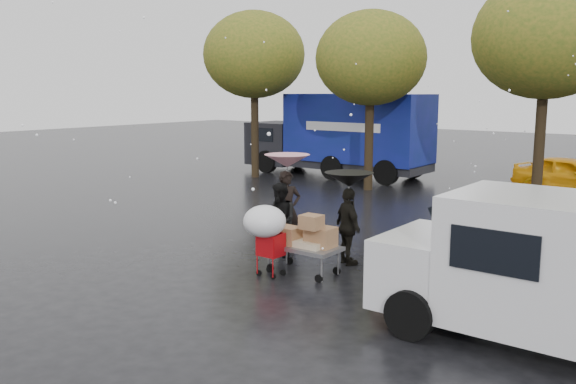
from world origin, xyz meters
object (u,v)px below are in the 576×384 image
Objects in this scene: white_van at (560,271)px; shopping_cart at (266,225)px; blue_truck at (341,135)px; person_black at (348,227)px; yellow_taxi at (573,176)px; person_pink at (287,209)px; vendor_cart at (307,239)px.

shopping_cart is at bearing 179.42° from white_van.
blue_truck is (-12.05, 13.18, 0.60)m from white_van.
shopping_cart is at bearing 98.14° from person_black.
shopping_cart is at bearing -175.71° from yellow_taxi.
person_pink is 0.22× the size of blue_truck.
person_pink is 6.89m from white_van.
person_black is at bearing 66.11° from shopping_cart.
person_pink is at bearing -63.35° from blue_truck.
white_van is 1.21× the size of yellow_taxi.
blue_truck is 2.05× the size of yellow_taxi.
yellow_taxi is at bearing 4.77° from blue_truck.
shopping_cart is (1.10, -2.14, 0.16)m from person_pink.
yellow_taxi is (-2.91, 13.95, -0.47)m from white_van.
blue_truck reaches higher than shopping_cart.
white_van is (4.93, -0.74, 0.43)m from vendor_cart.
yellow_taxi is at bearing 81.28° from vendor_cart.
blue_truck reaches higher than white_van.
vendor_cart is 0.31× the size of white_van.
shopping_cart reaches higher than vendor_cart.
vendor_cart is at bearing 171.44° from white_van.
blue_truck is (-7.41, 11.34, 0.93)m from person_black.
person_black is 1.97m from shopping_cart.
shopping_cart is 0.30× the size of white_van.
vendor_cart is (-0.30, -1.10, -0.10)m from person_black.
blue_truck reaches higher than person_pink.
person_black is 12.23m from yellow_taxi.
white_van is at bearing -47.58° from blue_truck.
vendor_cart is at bearing -100.20° from person_pink.
white_van is 14.25m from yellow_taxi.
person_pink is at bearing 117.33° from shopping_cart.
person_pink is at bearing 177.44° from yellow_taxi.
person_pink is 0.37× the size of white_van.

